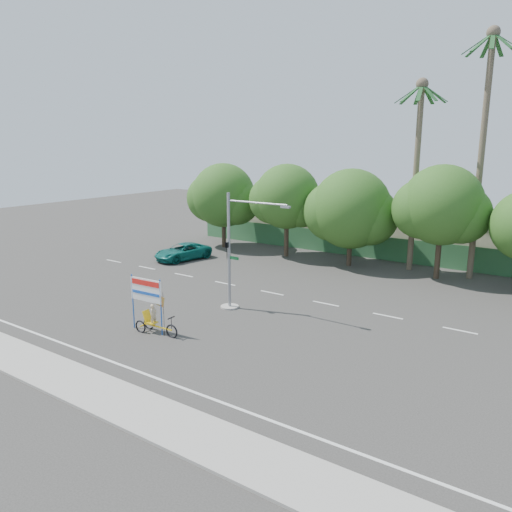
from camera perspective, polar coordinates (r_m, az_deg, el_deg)
The scene contains 14 objects.
ground at distance 26.25m, azimuth -4.06°, elevation -9.21°, with size 120.00×120.00×0.00m, color #33302D.
sidewalk_near at distance 21.47m, azimuth -17.12°, elevation -14.90°, with size 50.00×2.40×0.12m, color gray.
fence at distance 44.10m, azimuth 13.67°, elevation 0.94°, with size 38.00×0.08×2.00m, color #336B3D.
building_left at distance 52.14m, azimuth 5.26°, elevation 4.18°, with size 12.00×8.00×4.00m, color beige.
building_right at distance 46.19m, azimuth 25.06°, elevation 1.63°, with size 14.00×8.00×3.60m, color beige.
tree_far_left at distance 47.43m, azimuth -3.80°, elevation 6.71°, with size 7.14×6.00×7.96m.
tree_left at distance 43.41m, azimuth 3.50°, elevation 6.53°, with size 6.66×5.60×8.07m.
tree_center at distance 40.72m, azimuth 10.74°, elevation 5.06°, with size 7.62×6.40×7.85m.
tree_right at distance 38.34m, azimuth 20.41°, elevation 5.17°, with size 6.90×5.80×8.36m.
palm_tall at distance 39.09m, azimuth 24.56°, elevation 12.66°, with size 3.73×3.79×17.45m.
palm_short at distance 40.18m, azimuth 17.94°, elevation 10.86°, with size 3.73×3.79×14.45m.
traffic_signal at distance 29.64m, azimuth -2.65°, elevation -0.66°, with size 4.72×1.10×7.00m.
trike_billboard at distance 26.93m, azimuth -11.90°, elevation -6.09°, with size 3.11×0.74×3.06m.
pickup_truck at distance 43.11m, azimuth -8.37°, elevation 0.49°, with size 2.31×5.00×1.39m, color #0E645A.
Camera 1 is at (15.33, -18.89, 9.88)m, focal length 35.00 mm.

